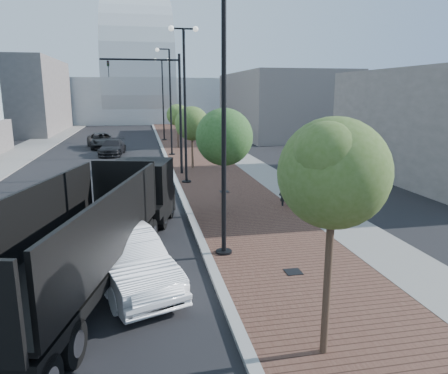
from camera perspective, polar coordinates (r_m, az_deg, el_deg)
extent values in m
cube|color=#4C2D23|center=(44.17, -3.87, 5.54)|extent=(7.00, 140.00, 0.12)
cube|color=slate|center=(44.59, -0.41, 5.64)|extent=(2.40, 140.00, 0.13)
cube|color=gray|center=(43.87, -8.43, 5.40)|extent=(0.30, 140.00, 0.14)
cube|color=slate|center=(45.17, -25.18, 4.52)|extent=(4.00, 140.00, 0.12)
cube|color=black|center=(18.18, -11.05, -0.25)|extent=(2.82, 2.88, 2.38)
cube|color=black|center=(19.77, -9.88, -1.48)|extent=(2.24, 1.00, 1.19)
cube|color=black|center=(16.92, -12.24, -3.35)|extent=(2.40, 1.29, 0.46)
cube|color=black|center=(12.03, -19.41, -10.53)|extent=(4.27, 8.69, 0.32)
cube|color=black|center=(11.89, -19.55, -8.91)|extent=(4.36, 8.72, 0.11)
cube|color=black|center=(12.10, -24.87, -4.43)|extent=(2.26, 8.16, 1.83)
cube|color=black|center=(11.20, -14.49, -4.95)|extent=(2.26, 8.16, 1.83)
cube|color=black|center=(15.72, -13.40, 0.17)|extent=(2.24, 0.69, 1.83)
cylinder|color=black|center=(18.15, -14.33, -3.87)|extent=(0.52, 1.04, 1.01)
cylinder|color=silver|center=(18.15, -14.33, -3.87)|extent=(0.44, 0.61, 0.55)
cylinder|color=black|center=(17.66, -8.37, -4.06)|extent=(0.52, 1.04, 1.01)
cylinder|color=silver|center=(17.66, -8.37, -4.06)|extent=(0.44, 0.61, 0.55)
cylinder|color=black|center=(19.62, -12.91, -2.55)|extent=(0.52, 1.04, 1.01)
cylinder|color=silver|center=(19.62, -12.91, -2.55)|extent=(0.44, 0.61, 0.55)
cylinder|color=black|center=(19.16, -7.39, -2.69)|extent=(0.52, 1.04, 1.01)
cylinder|color=silver|center=(19.16, -7.39, -2.69)|extent=(0.44, 0.61, 0.55)
cylinder|color=black|center=(9.77, -19.92, -19.31)|extent=(0.52, 1.04, 1.01)
cylinder|color=silver|center=(9.77, -19.92, -19.31)|extent=(0.44, 0.61, 0.55)
cylinder|color=black|center=(15.29, -17.99, -7.24)|extent=(0.52, 1.04, 1.01)
cylinder|color=silver|center=(15.29, -17.99, -7.24)|extent=(0.44, 0.61, 0.55)
cylinder|color=black|center=(14.71, -10.95, -7.64)|extent=(0.52, 1.04, 1.01)
cylinder|color=silver|center=(14.71, -10.95, -7.64)|extent=(0.44, 0.61, 0.55)
cylinder|color=black|center=(16.35, -16.46, -5.84)|extent=(0.52, 1.04, 1.01)
cylinder|color=silver|center=(16.35, -16.46, -5.84)|extent=(0.44, 0.61, 0.55)
cylinder|color=black|center=(15.80, -9.87, -6.14)|extent=(0.52, 1.04, 1.01)
cylinder|color=silver|center=(15.80, -9.87, -6.14)|extent=(0.44, 0.61, 0.55)
imported|color=white|center=(12.69, -13.15, -9.53)|extent=(3.40, 5.32, 1.66)
imported|color=black|center=(44.86, -16.26, 6.06)|extent=(3.51, 5.79, 1.50)
imported|color=black|center=(39.49, -14.88, 5.22)|extent=(2.46, 4.97, 1.39)
imported|color=black|center=(20.70, 8.40, -0.14)|extent=(0.78, 0.57, 2.01)
cylinder|color=black|center=(14.78, -0.02, -8.96)|extent=(0.56, 0.56, 0.20)
cylinder|color=black|center=(13.77, -0.02, 8.80)|extent=(0.16, 0.16, 9.00)
cylinder|color=black|center=(26.19, -5.10, 0.64)|extent=(0.56, 0.56, 0.20)
cylinder|color=black|center=(25.63, -5.30, 10.57)|extent=(0.16, 0.16, 9.00)
cylinder|color=black|center=(25.86, -5.52, 20.58)|extent=(1.40, 0.10, 0.10)
sphere|color=silver|center=(25.80, -7.17, 20.56)|extent=(0.32, 0.32, 0.32)
sphere|color=silver|center=(25.94, -3.88, 20.58)|extent=(0.32, 0.32, 0.32)
cylinder|color=black|center=(37.96, -7.06, 4.36)|extent=(0.56, 0.56, 0.20)
cylinder|color=black|center=(37.58, -7.25, 11.19)|extent=(0.16, 0.16, 9.00)
cylinder|color=black|center=(37.71, -8.25, 18.01)|extent=(1.00, 0.10, 0.10)
sphere|color=silver|center=(37.67, -9.04, 17.89)|extent=(0.32, 0.32, 0.32)
cylinder|color=black|center=(49.85, -8.09, 6.31)|extent=(0.56, 0.56, 0.20)
cylinder|color=black|center=(49.56, -8.26, 11.51)|extent=(0.16, 0.16, 9.00)
cylinder|color=black|center=(49.67, -8.43, 16.70)|extent=(1.40, 0.10, 0.10)
sphere|color=silver|center=(49.64, -9.27, 16.68)|extent=(0.32, 0.32, 0.32)
sphere|color=silver|center=(49.72, -7.59, 16.72)|extent=(0.32, 0.32, 0.32)
cylinder|color=black|center=(28.64, -5.91, 9.53)|extent=(0.18, 0.18, 8.00)
cylinder|color=black|center=(28.55, -11.30, 16.58)|extent=(5.00, 0.12, 0.12)
imported|color=black|center=(28.57, -15.40, 15.17)|extent=(0.16, 0.20, 1.00)
cylinder|color=#382619|center=(9.10, 13.87, -11.55)|extent=(0.16, 0.16, 3.75)
sphere|color=#39541D|center=(8.46, 14.64, 1.83)|extent=(2.20, 2.20, 2.20)
sphere|color=#39541D|center=(8.95, 16.03, 0.58)|extent=(1.54, 1.54, 1.54)
sphere|color=#39541D|center=(8.01, 13.77, 4.00)|extent=(1.32, 1.32, 1.32)
cylinder|color=#382619|center=(19.23, 0.02, 1.08)|extent=(0.16, 0.16, 3.36)
sphere|color=#254E1A|center=(18.94, 0.02, 6.79)|extent=(2.58, 2.58, 2.58)
sphere|color=#254E1A|center=(19.33, 1.02, 6.19)|extent=(1.80, 1.80, 1.80)
sphere|color=#254E1A|center=(18.55, -0.71, 7.71)|extent=(1.55, 1.55, 1.55)
cylinder|color=#382619|center=(30.95, -4.31, 5.27)|extent=(0.16, 0.16, 3.13)
sphere|color=#3A5A1E|center=(30.77, -4.37, 8.58)|extent=(2.46, 2.46, 2.46)
sphere|color=#3A5A1E|center=(31.14, -3.69, 8.22)|extent=(1.72, 1.72, 1.72)
sphere|color=#3A5A1E|center=(30.42, -4.87, 9.11)|extent=(1.48, 1.48, 1.48)
cylinder|color=#382619|center=(42.82, -6.27, 7.29)|extent=(0.16, 0.16, 3.13)
sphere|color=#3B5C1F|center=(42.69, -6.33, 9.68)|extent=(2.16, 2.16, 2.16)
sphere|color=#3B5C1F|center=(43.04, -5.82, 9.42)|extent=(1.51, 1.51, 1.51)
sphere|color=#3B5C1F|center=(42.35, -6.72, 10.08)|extent=(1.30, 1.30, 1.30)
cube|color=#A7AFB1|center=(88.49, -11.36, 11.47)|extent=(50.00, 28.00, 8.00)
cube|color=#635C59|center=(65.97, -27.48, 10.84)|extent=(14.00, 20.00, 10.00)
cube|color=slate|center=(56.46, 7.63, 11.03)|extent=(12.00, 22.00, 8.00)
cube|color=black|center=(13.46, 9.37, -11.27)|extent=(0.50, 0.50, 0.02)
cube|color=black|center=(23.55, 0.04, -0.61)|extent=(0.50, 0.50, 0.02)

